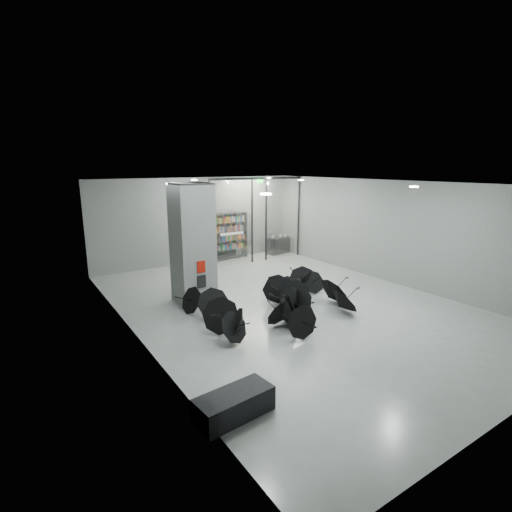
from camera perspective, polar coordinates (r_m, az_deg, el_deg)
room at (r=12.47m, az=4.96°, el=5.31°), size 14.00×14.02×4.01m
column at (r=13.04m, az=-9.34°, el=1.77°), size 1.20×1.20×4.00m
fire_cabinet at (r=12.63m, az=-8.08°, el=-1.58°), size 0.28×0.04×0.38m
info_panel at (r=12.77m, az=-8.01°, el=-3.75°), size 0.30×0.03×0.42m
exit_sign at (r=18.06m, az=0.58°, el=10.93°), size 0.30×0.06×0.15m
glass_partition at (r=18.37m, az=0.20°, el=5.84°), size 5.06×0.08×4.00m
bench at (r=7.68m, az=-3.24°, el=-20.99°), size 1.54×0.77×0.48m
bookshelf at (r=19.10m, az=-4.29°, el=2.91°), size 2.10×0.68×2.27m
shop_counter at (r=20.48m, az=3.38°, el=1.61°), size 1.51×0.89×0.85m
umbrella_cluster at (r=12.29m, az=4.04°, el=-7.02°), size 5.68×4.20×1.28m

